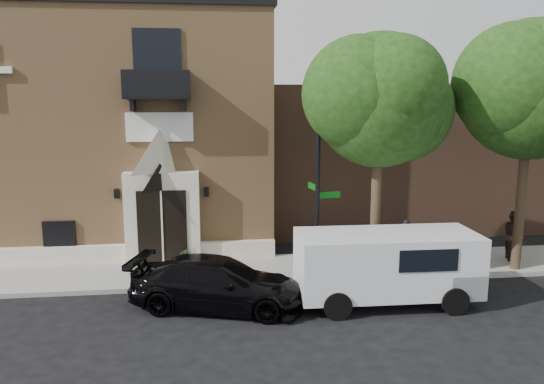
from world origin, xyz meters
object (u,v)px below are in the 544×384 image
at_px(black_sedan, 218,283).
at_px(dumpster, 451,251).
at_px(cargo_van, 393,264).
at_px(pedestrian_far, 514,235).
at_px(street_sign, 318,198).
at_px(pedestrian_near, 405,241).
at_px(fire_hydrant, 337,263).

bearing_deg(black_sedan, dumpster, -57.85).
distance_m(cargo_van, dumpster, 4.00).
relative_size(black_sedan, pedestrian_far, 2.79).
bearing_deg(street_sign, pedestrian_far, -0.46).
bearing_deg(cargo_van, pedestrian_near, 64.80).
relative_size(black_sedan, pedestrian_near, 3.26).
relative_size(cargo_van, pedestrian_far, 2.92).
bearing_deg(fire_hydrant, dumpster, 6.87).
bearing_deg(black_sedan, fire_hydrant, -48.74).
bearing_deg(fire_hydrant, pedestrian_far, 8.56).
height_order(fire_hydrant, pedestrian_near, pedestrian_near).
bearing_deg(pedestrian_near, pedestrian_far, 152.07).
xyz_separation_m(street_sign, pedestrian_near, (3.43, 1.33, -1.90)).
bearing_deg(pedestrian_far, pedestrian_near, 105.26).
xyz_separation_m(cargo_van, dumpster, (2.99, 2.61, -0.47)).
height_order(cargo_van, fire_hydrant, cargo_van).
height_order(pedestrian_near, pedestrian_far, pedestrian_far).
bearing_deg(dumpster, cargo_van, -125.52).
bearing_deg(pedestrian_far, black_sedan, 121.92).
distance_m(street_sign, dumpster, 5.33).
distance_m(black_sedan, cargo_van, 5.06).
relative_size(dumpster, pedestrian_near, 1.22).
height_order(fire_hydrant, pedestrian_far, pedestrian_far).
xyz_separation_m(cargo_van, pedestrian_far, (5.59, 3.12, -0.13)).
relative_size(cargo_van, dumpster, 2.81).
height_order(street_sign, fire_hydrant, street_sign).
bearing_deg(fire_hydrant, black_sedan, -154.54).
bearing_deg(street_sign, dumpster, -1.48).
xyz_separation_m(cargo_van, fire_hydrant, (-1.14, 2.11, -0.59)).
xyz_separation_m(dumpster, pedestrian_far, (2.60, 0.51, 0.33)).
relative_size(cargo_van, fire_hydrant, 5.90).
distance_m(black_sedan, dumpster, 8.37).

